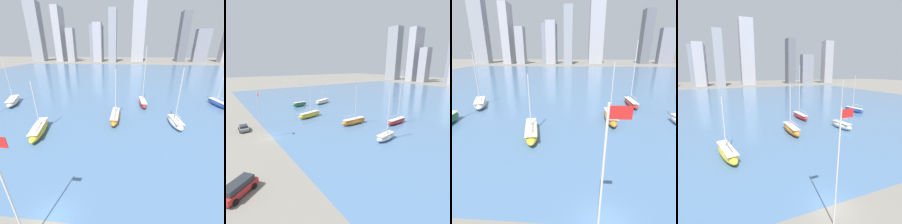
{
  "view_description": "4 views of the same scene",
  "coord_description": "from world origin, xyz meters",
  "views": [
    {
      "loc": [
        6.6,
        -8.17,
        15.05
      ],
      "look_at": [
        3.95,
        18.64,
        3.34
      ],
      "focal_mm": 24.0,
      "sensor_mm": 36.0,
      "label": 1
    },
    {
      "loc": [
        40.22,
        -9.81,
        16.34
      ],
      "look_at": [
        1.37,
        18.33,
        3.54
      ],
      "focal_mm": 28.0,
      "sensor_mm": 36.0,
      "label": 2
    },
    {
      "loc": [
        -2.6,
        -10.01,
        13.11
      ],
      "look_at": [
        -4.33,
        17.33,
        3.32
      ],
      "focal_mm": 28.0,
      "sensor_mm": 36.0,
      "label": 3
    },
    {
      "loc": [
        -9.36,
        -12.69,
        13.45
      ],
      "look_at": [
        3.16,
        19.5,
        5.39
      ],
      "focal_mm": 28.0,
      "sensor_mm": 36.0,
      "label": 4
    }
  ],
  "objects": [
    {
      "name": "harbor_water",
      "position": [
        0.0,
        70.0,
        0.0
      ],
      "size": [
        180.0,
        140.0,
        0.0
      ],
      "color": "#4C7099",
      "rests_on": "ground_plane"
    },
    {
      "name": "sailboat_white",
      "position": [
        16.9,
        20.4,
        0.89
      ],
      "size": [
        2.7,
        6.36,
        11.5
      ],
      "rotation": [
        0.0,
        0.0,
        0.11
      ],
      "color": "white",
      "rests_on": "harbor_water"
    },
    {
      "name": "flag_pole",
      "position": [
        -0.9,
        -1.96,
        5.86
      ],
      "size": [
        1.24,
        0.14,
        10.76
      ],
      "color": "silver",
      "rests_on": "ground_plane"
    },
    {
      "name": "distant_city_skyline",
      "position": [
        -7.93,
        170.65,
        25.06
      ],
      "size": [
        217.27,
        23.52,
        63.15
      ],
      "color": "#8E939E",
      "rests_on": "ground_plane"
    },
    {
      "name": "sailboat_orange",
      "position": [
        4.33,
        21.82,
        0.94
      ],
      "size": [
        2.07,
        8.61,
        11.0
      ],
      "rotation": [
        0.0,
        0.0,
        -0.01
      ],
      "color": "orange",
      "rests_on": "harbor_water"
    },
    {
      "name": "sailboat_blue",
      "position": [
        31.93,
        33.44,
        0.86
      ],
      "size": [
        3.17,
        7.79,
        12.13
      ],
      "rotation": [
        0.0,
        0.0,
        0.18
      ],
      "color": "#284CA8",
      "rests_on": "harbor_water"
    },
    {
      "name": "sailboat_red",
      "position": [
        11.27,
        32.18,
        0.93
      ],
      "size": [
        2.09,
        8.33,
        15.22
      ],
      "rotation": [
        0.0,
        0.0,
        0.04
      ],
      "color": "#B72828",
      "rests_on": "harbor_water"
    },
    {
      "name": "sailboat_yellow",
      "position": [
        -9.4,
        14.79,
        0.92
      ],
      "size": [
        4.04,
        8.97,
        9.79
      ],
      "rotation": [
        0.0,
        0.0,
        0.23
      ],
      "color": "yellow",
      "rests_on": "harbor_water"
    },
    {
      "name": "ground_plane",
      "position": [
        0.0,
        0.0,
        0.0
      ],
      "size": [
        500.0,
        500.0,
        0.0
      ],
      "primitive_type": "plane",
      "color": "gray"
    }
  ]
}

